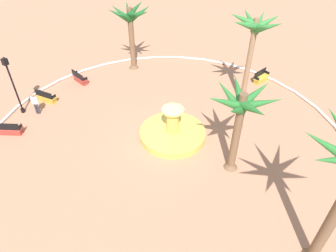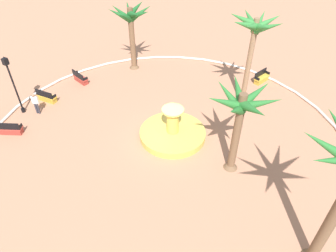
{
  "view_description": "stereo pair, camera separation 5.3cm",
  "coord_description": "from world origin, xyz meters",
  "views": [
    {
      "loc": [
        13.37,
        7.34,
        13.39
      ],
      "look_at": [
        -0.11,
        0.09,
        1.0
      ],
      "focal_mm": 32.5,
      "sensor_mm": 36.0,
      "label": 1
    },
    {
      "loc": [
        13.34,
        7.39,
        13.39
      ],
      "look_at": [
        -0.11,
        0.09,
        1.0
      ],
      "focal_mm": 32.5,
      "sensor_mm": 36.0,
      "label": 2
    }
  ],
  "objects": [
    {
      "name": "palm_tree_mid_plaza",
      "position": [
        -6.54,
        3.11,
        5.47
      ],
      "size": [
        3.67,
        3.74,
        6.79
      ],
      "color": "#8E6B4C",
      "rests_on": "ground"
    },
    {
      "name": "bench_southeast",
      "position": [
        4.56,
        -9.46,
        0.35
      ],
      "size": [
        1.14,
        1.66,
        1.0
      ],
      "color": "#B73D33",
      "rests_on": "ground"
    },
    {
      "name": "fountain",
      "position": [
        -0.38,
        0.29,
        0.32
      ],
      "size": [
        4.39,
        4.39,
        2.24
      ],
      "color": "gold",
      "rests_on": "ground"
    },
    {
      "name": "plaza_curb",
      "position": [
        0.0,
        0.0,
        0.1
      ],
      "size": [
        23.8,
        23.8,
        0.2
      ],
      "primitive_type": "torus",
      "color": "silver",
      "rests_on": "ground"
    },
    {
      "name": "bench_west",
      "position": [
        -2.92,
        -9.87,
        0.35
      ],
      "size": [
        0.94,
        1.68,
        1.0
      ],
      "color": "#B73D33",
      "rests_on": "ground"
    },
    {
      "name": "person_cyclist_helmet",
      "position": [
        2.03,
        -9.64,
        0.94
      ],
      "size": [
        0.27,
        0.52,
        1.68
      ],
      "color": "#33333D",
      "rests_on": "ground"
    },
    {
      "name": "palm_tree_far_side",
      "position": [
        -7.24,
        -7.27,
        4.29
      ],
      "size": [
        3.92,
        3.83,
        5.67
      ],
      "color": "brown",
      "rests_on": "ground"
    },
    {
      "name": "lamppost",
      "position": [
        2.43,
        -10.75,
        2.62
      ],
      "size": [
        0.32,
        0.32,
        4.48
      ],
      "color": "black",
      "rests_on": "ground"
    },
    {
      "name": "palm_tree_near_fountain",
      "position": [
        0.47,
        4.65,
        4.15
      ],
      "size": [
        3.79,
        3.78,
        5.48
      ],
      "color": "brown",
      "rests_on": "ground"
    },
    {
      "name": "ground_plane",
      "position": [
        0.0,
        0.0,
        0.0
      ],
      "size": [
        80.0,
        80.0,
        0.0
      ],
      "primitive_type": "plane",
      "color": "tan"
    },
    {
      "name": "bench_north",
      "position": [
        -10.28,
        3.59,
        0.35
      ],
      "size": [
        1.68,
        1.0,
        1.0
      ],
      "color": "gold",
      "rests_on": "ground"
    },
    {
      "name": "bench_east",
      "position": [
        0.54,
        -10.23,
        0.35
      ],
      "size": [
        0.58,
        1.62,
        1.0
      ],
      "color": "gold",
      "rests_on": "ground"
    }
  ]
}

